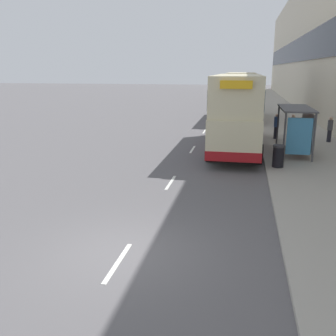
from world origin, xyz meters
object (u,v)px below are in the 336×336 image
at_px(car_0, 241,101).
at_px(bus_shelter, 299,122).
at_px(double_decker_bus_ahead, 240,95).
at_px(pedestrian_3, 293,127).
at_px(litter_bin, 278,156).
at_px(pedestrian_1, 309,126).
at_px(double_decker_bus_near, 237,111).
at_px(pedestrian_2, 330,129).
at_px(pedestrian_at_shelter, 276,126).

bearing_deg(car_0, bus_shelter, -83.08).
height_order(double_decker_bus_ahead, pedestrian_3, double_decker_bus_ahead).
distance_m(pedestrian_3, litter_bin, 7.41).
xyz_separation_m(bus_shelter, pedestrian_3, (0.22, 4.25, -0.88)).
xyz_separation_m(pedestrian_1, litter_bin, (-2.60, -8.28, -0.30)).
relative_size(double_decker_bus_near, litter_bin, 10.04).
distance_m(bus_shelter, car_0, 26.89).
height_order(car_0, pedestrian_1, pedestrian_1).
relative_size(pedestrian_1, litter_bin, 1.54).
relative_size(double_decker_bus_ahead, litter_bin, 9.71).
bearing_deg(pedestrian_2, double_decker_bus_ahead, 117.36).
bearing_deg(double_decker_bus_near, litter_bin, -64.44).
bearing_deg(pedestrian_3, double_decker_bus_near, -140.32).
height_order(double_decker_bus_near, pedestrian_1, double_decker_bus_near).
height_order(double_decker_bus_near, car_0, double_decker_bus_near).
bearing_deg(double_decker_bus_near, pedestrian_at_shelter, 52.76).
distance_m(bus_shelter, pedestrian_1, 5.53).
distance_m(car_0, pedestrian_1, 21.89).
relative_size(bus_shelter, double_decker_bus_near, 0.40).
xyz_separation_m(double_decker_bus_near, litter_bin, (2.08, -4.34, -1.61)).
height_order(double_decker_bus_near, pedestrian_3, double_decker_bus_near).
xyz_separation_m(double_decker_bus_ahead, pedestrian_1, (4.65, -9.94, -1.32)).
bearing_deg(litter_bin, pedestrian_1, 72.58).
distance_m(pedestrian_2, pedestrian_3, 2.24).
xyz_separation_m(bus_shelter, pedestrian_2, (2.46, 4.13, -0.93)).
relative_size(bus_shelter, litter_bin, 4.00).
distance_m(car_0, litter_bin, 29.75).
height_order(pedestrian_1, litter_bin, pedestrian_1).
bearing_deg(pedestrian_2, pedestrian_at_shelter, 170.36).
height_order(double_decker_bus_ahead, pedestrian_2, double_decker_bus_ahead).
bearing_deg(double_decker_bus_ahead, double_decker_bus_near, -90.08).
bearing_deg(pedestrian_at_shelter, double_decker_bus_ahead, 103.46).
bearing_deg(pedestrian_1, car_0, 102.18).
xyz_separation_m(bus_shelter, litter_bin, (-1.22, -3.01, -1.21)).
distance_m(car_0, pedestrian_at_shelter, 22.14).
height_order(pedestrian_1, pedestrian_3, pedestrian_3).
bearing_deg(pedestrian_2, double_decker_bus_near, -154.08).
distance_m(bus_shelter, pedestrian_at_shelter, 4.82).
xyz_separation_m(car_0, litter_bin, (2.02, -29.69, -0.19)).
distance_m(bus_shelter, pedestrian_2, 4.89).
bearing_deg(pedestrian_at_shelter, bus_shelter, -80.82).
xyz_separation_m(double_decker_bus_ahead, pedestrian_3, (3.50, -10.96, -1.29)).
xyz_separation_m(double_decker_bus_near, car_0, (0.06, 25.35, -1.42)).
bearing_deg(litter_bin, car_0, 93.89).
bearing_deg(pedestrian_1, double_decker_bus_ahead, 115.10).
bearing_deg(pedestrian_3, pedestrian_at_shelter, 156.60).
bearing_deg(pedestrian_at_shelter, pedestrian_2, -9.64).
height_order(bus_shelter, car_0, bus_shelter).
xyz_separation_m(pedestrian_at_shelter, litter_bin, (-0.47, -7.68, -0.31)).
xyz_separation_m(pedestrian_at_shelter, pedestrian_3, (0.98, -0.42, 0.02)).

